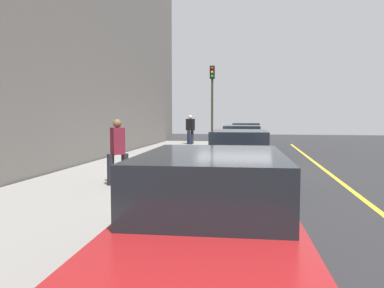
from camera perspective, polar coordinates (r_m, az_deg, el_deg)
name	(u,v)px	position (r m, az deg, el deg)	size (l,w,h in m)	color
ground_plane	(233,173)	(12.86, 6.30, -4.45)	(56.00, 56.00, 0.00)	#28282B
sidewalk	(140,169)	(13.43, -7.93, -3.77)	(28.00, 4.60, 0.15)	gray
lane_stripe_centre	(332,176)	(13.09, 20.48, -4.52)	(28.00, 0.14, 0.01)	gold
snow_bank_curb	(217,164)	(14.31, 3.82, -3.10)	(8.91, 0.56, 0.22)	white
parked_car_black	(246,135)	(23.50, 8.25, 1.31)	(4.26, 1.98, 1.51)	black
parked_car_charcoal	(242,142)	(17.24, 7.65, 0.29)	(4.75, 1.95, 1.51)	black
parked_car_navy	(239,156)	(11.08, 7.12, -1.89)	(4.85, 2.01, 1.51)	black
parked_car_red	(211,221)	(4.31, 2.95, -11.61)	(4.64, 2.03, 1.51)	black
pedestrian_burgundy_coat	(118,150)	(9.96, -11.20, -0.87)	(0.55, 0.50, 1.71)	black
pedestrian_black_coat	(190,129)	(24.31, -0.25, 2.36)	(0.58, 0.58, 1.86)	black
traffic_light_pole	(212,93)	(21.05, 3.08, 7.72)	(0.35, 0.26, 4.55)	#2D2D19
rolling_suitcase	(191,139)	(23.92, -0.20, 0.71)	(0.34, 0.22, 0.98)	#191E38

